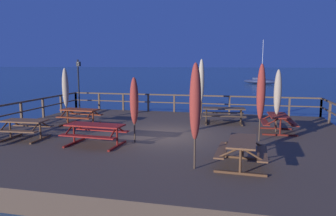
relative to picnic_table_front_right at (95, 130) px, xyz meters
name	(u,v)px	position (x,y,z in m)	size (l,w,h in m)	color
ground_plane	(163,150)	(1.99, 2.15, -1.21)	(600.00, 600.00, 0.00)	navy
wooden_deck	(163,142)	(1.99, 2.15, -0.88)	(15.18, 12.64, 0.64)	brown
railing_waterside_far	(188,100)	(1.99, 8.32, 0.18)	(14.98, 0.10, 1.09)	brown
railing_side_left	(8,111)	(-5.44, 2.15, 0.18)	(0.10, 12.44, 1.09)	brown
picnic_table_front_right	(95,130)	(0.00, 0.00, 0.00)	(2.17, 1.50, 0.78)	maroon
picnic_table_back_left	(224,112)	(4.30, 5.39, 0.00)	(2.19, 1.59, 0.78)	brown
picnic_table_back_right	(25,125)	(-3.06, 0.19, -0.01)	(1.74, 1.50, 0.78)	brown
picnic_table_mid_right	(242,147)	(5.18, -1.22, -0.01)	(1.48, 1.88, 0.78)	brown
picnic_table_mid_left	(80,113)	(-2.43, 3.36, -0.01)	(1.83, 1.50, 0.78)	#993819
picnic_table_front_left	(278,120)	(6.70, 3.77, -0.01)	(1.46, 1.75, 0.78)	maroon
patio_umbrella_tall_mid_left	(195,102)	(3.89, -1.75, 1.33)	(0.32, 0.32, 2.97)	#4C3828
patio_umbrella_short_front	(261,92)	(5.84, 1.97, 1.31)	(0.32, 0.32, 2.94)	#4C3828
patio_umbrella_short_mid	(201,81)	(3.04, 6.44, 1.46)	(0.32, 0.32, 3.19)	#4C3828
patio_umbrella_tall_back_right	(134,101)	(1.26, 0.71, 0.99)	(0.32, 0.32, 2.46)	#4C3828
patio_umbrella_short_back	(65,88)	(-3.51, 3.94, 1.17)	(0.32, 0.32, 2.73)	#4C3828
patio_umbrella_tall_back_left	(278,92)	(6.64, 3.84, 1.16)	(0.32, 0.32, 2.70)	#4C3828
lamp_post_hooked	(79,77)	(-4.79, 7.60, 1.55)	(0.45, 0.61, 3.20)	black
sailboat_distant	(260,81)	(8.34, 47.87, -0.69)	(6.21, 3.70, 7.72)	navy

